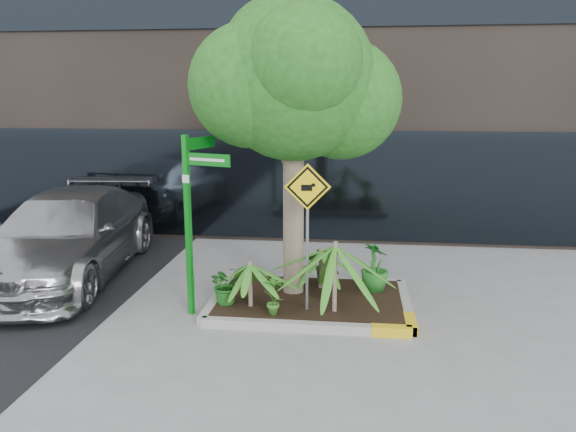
# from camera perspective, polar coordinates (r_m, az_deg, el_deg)

# --- Properties ---
(ground) EXTENTS (80.00, 80.00, 0.00)m
(ground) POSITION_cam_1_polar(r_m,az_deg,el_deg) (9.43, 0.91, -9.66)
(ground) COLOR gray
(ground) RESTS_ON ground
(planter) EXTENTS (3.35, 2.36, 0.15)m
(planter) POSITION_cam_1_polar(r_m,az_deg,el_deg) (9.63, 2.47, -8.55)
(planter) COLOR #9E9E99
(planter) RESTS_ON ground
(tree) EXTENTS (3.44, 3.05, 5.15)m
(tree) POSITION_cam_1_polar(r_m,az_deg,el_deg) (9.35, 0.58, 13.74)
(tree) COLOR gray
(tree) RESTS_ON ground
(palm_front) EXTENTS (1.28, 1.28, 1.43)m
(palm_front) POSITION_cam_1_polar(r_m,az_deg,el_deg) (8.74, 4.85, -3.07)
(palm_front) COLOR gray
(palm_front) RESTS_ON ground
(palm_left) EXTENTS (0.85, 0.85, 0.94)m
(palm_left) POSITION_cam_1_polar(r_m,az_deg,el_deg) (9.05, -3.89, -4.92)
(palm_left) COLOR gray
(palm_left) RESTS_ON ground
(palm_back) EXTENTS (0.80, 0.80, 0.89)m
(palm_back) POSITION_cam_1_polar(r_m,az_deg,el_deg) (9.90, 3.37, -3.65)
(palm_back) COLOR gray
(palm_back) RESTS_ON ground
(parked_car) EXTENTS (2.81, 5.84, 1.64)m
(parked_car) POSITION_cam_1_polar(r_m,az_deg,el_deg) (11.82, -21.48, -1.82)
(parked_car) COLOR #9E9FA3
(parked_car) RESTS_ON ground
(shrub_a) EXTENTS (0.83, 0.83, 0.65)m
(shrub_a) POSITION_cam_1_polar(r_m,az_deg,el_deg) (9.32, -6.27, -6.88)
(shrub_a) COLOR #1D601B
(shrub_a) RESTS_ON planter
(shrub_b) EXTENTS (0.69, 0.69, 0.87)m
(shrub_b) POSITION_cam_1_polar(r_m,az_deg,el_deg) (9.94, 8.82, -5.06)
(shrub_b) COLOR #206D21
(shrub_b) RESTS_ON planter
(shrub_c) EXTENTS (0.36, 0.36, 0.65)m
(shrub_c) POSITION_cam_1_polar(r_m,az_deg,el_deg) (8.79, -1.45, -8.03)
(shrub_c) COLOR #387725
(shrub_c) RESTS_ON planter
(shrub_d) EXTENTS (0.53, 0.53, 0.69)m
(shrub_d) POSITION_cam_1_polar(r_m,az_deg,el_deg) (10.21, 3.74, -5.00)
(shrub_d) COLOR #29691E
(shrub_d) RESTS_ON planter
(street_sign_post) EXTENTS (0.82, 1.04, 2.92)m
(street_sign_post) POSITION_cam_1_polar(r_m,az_deg,el_deg) (8.98, -9.67, 1.05)
(street_sign_post) COLOR #0B7A17
(street_sign_post) RESTS_ON ground
(cattle_sign) EXTENTS (0.72, 0.14, 2.35)m
(cattle_sign) POSITION_cam_1_polar(r_m,az_deg,el_deg) (8.68, 1.98, 0.37)
(cattle_sign) COLOR slate
(cattle_sign) RESTS_ON ground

